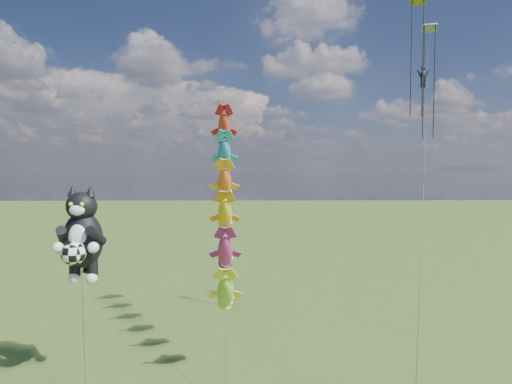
{
  "coord_description": "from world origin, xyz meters",
  "views": [
    {
      "loc": [
        9.19,
        -21.73,
        12.73
      ],
      "look_at": [
        9.66,
        9.54,
        11.03
      ],
      "focal_mm": 30.0,
      "sensor_mm": 36.0,
      "label": 1
    }
  ],
  "objects": [
    {
      "name": "cat_kite_rig",
      "position": [
        -0.62,
        3.13,
        8.91
      ],
      "size": [
        2.81,
        4.24,
        11.75
      ],
      "rotation": [
        0.0,
        0.0,
        0.36
      ],
      "color": "brown",
      "rests_on": "ground"
    },
    {
      "name": "parafoil_rig",
      "position": [
        21.35,
        8.37,
        19.64
      ],
      "size": [
        7.63,
        16.29,
        24.41
      ],
      "rotation": [
        0.0,
        0.0,
        -0.32
      ],
      "color": "brown",
      "rests_on": "ground"
    },
    {
      "name": "fish_windsock_rig",
      "position": [
        7.46,
        7.89,
        10.62
      ],
      "size": [
        1.69,
        15.94,
        18.89
      ],
      "rotation": [
        0.0,
        0.0,
        0.39
      ],
      "color": "brown",
      "rests_on": "ground"
    }
  ]
}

